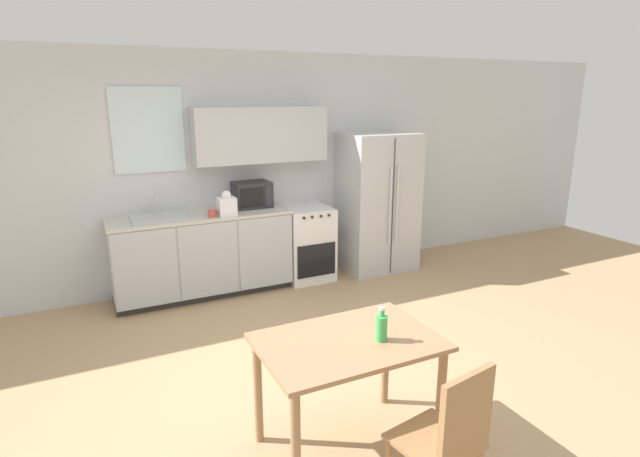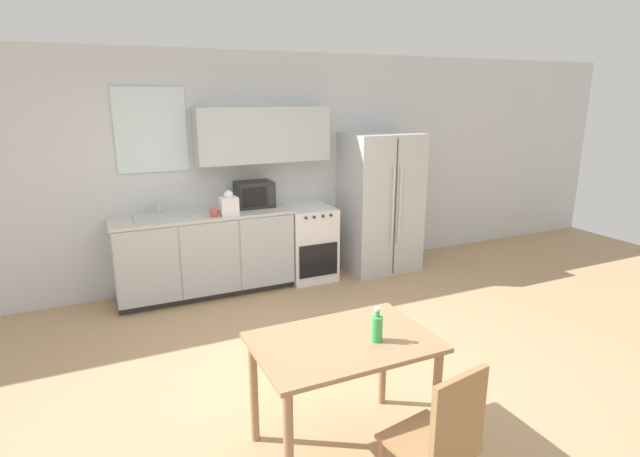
% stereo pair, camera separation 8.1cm
% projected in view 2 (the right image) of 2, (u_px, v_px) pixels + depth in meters
% --- Properties ---
extents(ground_plane, '(12.00, 12.00, 0.00)m').
position_uv_depth(ground_plane, '(308.00, 374.00, 4.10)').
color(ground_plane, tan).
extents(wall_back, '(12.00, 0.38, 2.70)m').
position_uv_depth(wall_back, '(230.00, 166.00, 5.82)').
color(wall_back, silver).
rests_on(wall_back, ground_plane).
extents(kitchen_counter, '(1.97, 0.61, 0.94)m').
position_uv_depth(kitchen_counter, '(205.00, 254.00, 5.63)').
color(kitchen_counter, '#333333').
rests_on(kitchen_counter, ground_plane).
extents(oven_range, '(0.57, 0.63, 0.90)m').
position_uv_depth(oven_range, '(308.00, 243.00, 6.15)').
color(oven_range, white).
rests_on(oven_range, ground_plane).
extents(refrigerator, '(0.92, 0.75, 1.75)m').
position_uv_depth(refrigerator, '(380.00, 202.00, 6.39)').
color(refrigerator, silver).
rests_on(refrigerator, ground_plane).
extents(kitchen_sink, '(0.57, 0.45, 0.20)m').
position_uv_depth(kitchen_sink, '(162.00, 216.00, 5.34)').
color(kitchen_sink, '#B7BABC').
rests_on(kitchen_sink, kitchen_counter).
extents(microwave, '(0.42, 0.32, 0.30)m').
position_uv_depth(microwave, '(254.00, 194.00, 5.82)').
color(microwave, '#282828').
rests_on(microwave, kitchen_counter).
extents(coffee_mug, '(0.11, 0.08, 0.09)m').
position_uv_depth(coffee_mug, '(214.00, 213.00, 5.37)').
color(coffee_mug, '#BF4C3F').
rests_on(coffee_mug, kitchen_counter).
extents(grocery_bag_0, '(0.19, 0.17, 0.27)m').
position_uv_depth(grocery_bag_0, '(229.00, 204.00, 5.45)').
color(grocery_bag_0, white).
rests_on(grocery_bag_0, kitchen_counter).
extents(dining_table, '(1.10, 0.74, 0.77)m').
position_uv_depth(dining_table, '(343.00, 358.00, 3.08)').
color(dining_table, '#997551').
rests_on(dining_table, ground_plane).
extents(dining_chair_near, '(0.46, 0.46, 0.93)m').
position_uv_depth(dining_chair_near, '(443.00, 437.00, 2.54)').
color(dining_chair_near, '#997047').
rests_on(dining_chair_near, ground_plane).
extents(drink_bottle, '(0.07, 0.07, 0.22)m').
position_uv_depth(drink_bottle, '(377.00, 327.00, 3.02)').
color(drink_bottle, '#3FB259').
rests_on(drink_bottle, dining_table).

